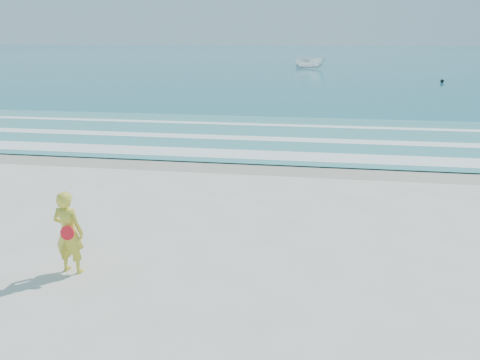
# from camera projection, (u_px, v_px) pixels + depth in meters

# --- Properties ---
(ground) EXTENTS (400.00, 400.00, 0.00)m
(ground) POSITION_uv_depth(u_px,v_px,m) (162.00, 302.00, 7.99)
(ground) COLOR silver
(ground) RESTS_ON ground
(wet_sand) EXTENTS (400.00, 2.40, 0.00)m
(wet_sand) POSITION_uv_depth(u_px,v_px,m) (242.00, 165.00, 16.48)
(wet_sand) COLOR #B2A893
(wet_sand) RESTS_ON ground
(ocean) EXTENTS (400.00, 190.00, 0.04)m
(ocean) POSITION_uv_depth(u_px,v_px,m) (306.00, 55.00, 107.03)
(ocean) COLOR #19727F
(ocean) RESTS_ON ground
(shallow) EXTENTS (400.00, 10.00, 0.01)m
(shallow) POSITION_uv_depth(u_px,v_px,m) (259.00, 135.00, 21.18)
(shallow) COLOR #59B7AD
(shallow) RESTS_ON ocean
(foam_near) EXTENTS (400.00, 1.40, 0.01)m
(foam_near) POSITION_uv_depth(u_px,v_px,m) (247.00, 154.00, 17.69)
(foam_near) COLOR white
(foam_near) RESTS_ON shallow
(foam_mid) EXTENTS (400.00, 0.90, 0.01)m
(foam_mid) POSITION_uv_depth(u_px,v_px,m) (256.00, 138.00, 20.43)
(foam_mid) COLOR white
(foam_mid) RESTS_ON shallow
(foam_far) EXTENTS (400.00, 0.60, 0.01)m
(foam_far) POSITION_uv_depth(u_px,v_px,m) (264.00, 125.00, 23.54)
(foam_far) COLOR white
(foam_far) RESTS_ON shallow
(boat) EXTENTS (4.75, 3.19, 1.72)m
(boat) POSITION_uv_depth(u_px,v_px,m) (310.00, 62.00, 62.52)
(boat) COLOR white
(boat) RESTS_ON ocean
(buoy) EXTENTS (0.35, 0.35, 0.35)m
(buoy) POSITION_uv_depth(u_px,v_px,m) (442.00, 81.00, 44.25)
(buoy) COLOR black
(buoy) RESTS_ON ocean
(woman) EXTENTS (0.63, 0.45, 1.63)m
(woman) POSITION_uv_depth(u_px,v_px,m) (69.00, 232.00, 8.80)
(woman) COLOR gold
(woman) RESTS_ON ground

